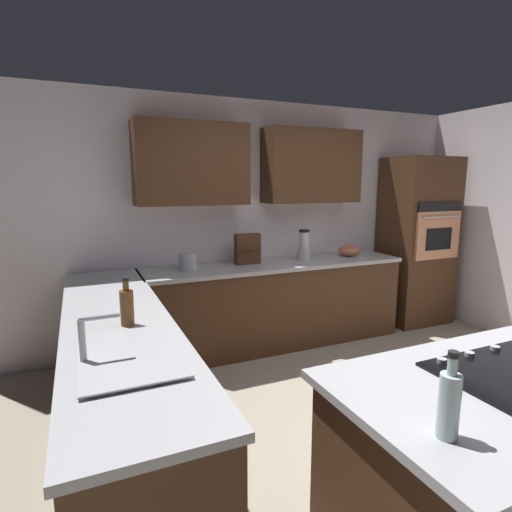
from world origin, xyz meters
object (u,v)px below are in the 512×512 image
wall_oven (417,241)px  oil_bottle (449,403)px  blender (304,247)px  kettle (188,261)px  mixing_bowl (349,250)px  sink_unit (127,354)px  spice_rack (248,249)px  dish_soap_bottle (127,306)px

wall_oven → oil_bottle: wall_oven is taller
blender → kettle: (1.30, 0.00, -0.06)m
wall_oven → mixing_bowl: bearing=-2.2°
oil_bottle → mixing_bowl: bearing=-121.1°
wall_oven → mixing_bowl: 1.00m
sink_unit → spice_rack: (-1.43, -1.92, 0.14)m
wall_oven → blender: bearing=-1.4°
sink_unit → spice_rack: spice_rack is taller
kettle → oil_bottle: 2.96m
blender → oil_bottle: bearing=68.2°
spice_rack → kettle: bearing=4.0°
wall_oven → dish_soap_bottle: wall_oven is taller
wall_oven → spice_rack: wall_oven is taller
sink_unit → mixing_bowl: bearing=-145.0°
spice_rack → dish_soap_bottle: 1.99m
blender → mixing_bowl: (-0.60, 0.00, -0.08)m
spice_rack → sink_unit: bearing=53.4°
blender → mixing_bowl: bearing=180.0°
mixing_bowl → oil_bottle: 3.45m
sink_unit → oil_bottle: (-0.90, 1.08, 0.10)m
wall_oven → spice_rack: bearing=-2.1°
mixing_bowl → oil_bottle: bearing=58.9°
wall_oven → spice_rack: size_ratio=6.44×
dish_soap_bottle → oil_bottle: bearing=118.4°
sink_unit → spice_rack: 2.40m
mixing_bowl → dish_soap_bottle: dish_soap_bottle is taller
dish_soap_bottle → oil_bottle: oil_bottle is taller
wall_oven → oil_bottle: 4.03m
spice_rack → dish_soap_bottle: (1.37, 1.44, -0.04)m
kettle → dish_soap_bottle: dish_soap_bottle is taller
blender → dish_soap_bottle: bearing=34.7°
wall_oven → spice_rack: 2.25m
wall_oven → mixing_bowl: wall_oven is taller
blender → oil_bottle: size_ratio=1.11×
dish_soap_bottle → blender: bearing=-145.3°
wall_oven → kettle: wall_oven is taller
dish_soap_bottle → oil_bottle: (-0.84, 1.56, 0.01)m
blender → spice_rack: (0.65, -0.05, 0.01)m
oil_bottle → dish_soap_bottle: bearing=-61.6°
mixing_bowl → kettle: kettle is taller
spice_rack → oil_bottle: size_ratio=1.05×
mixing_bowl → oil_bottle: oil_bottle is taller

